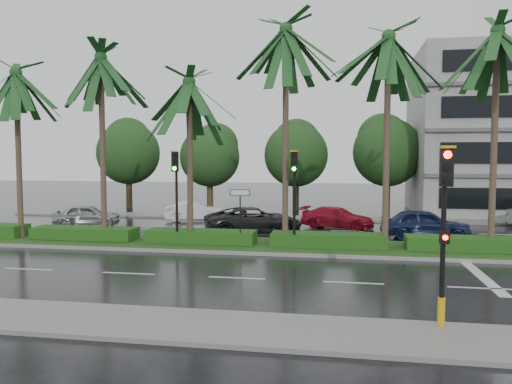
% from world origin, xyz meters
% --- Properties ---
extents(ground, '(120.00, 120.00, 0.00)m').
position_xyz_m(ground, '(0.00, 0.00, 0.00)').
color(ground, black).
rests_on(ground, ground).
extents(near_sidewalk, '(40.00, 2.40, 0.12)m').
position_xyz_m(near_sidewalk, '(0.00, -10.20, 0.06)').
color(near_sidewalk, slate).
rests_on(near_sidewalk, ground).
extents(far_sidewalk, '(40.00, 2.00, 0.12)m').
position_xyz_m(far_sidewalk, '(0.00, 12.00, 0.06)').
color(far_sidewalk, slate).
rests_on(far_sidewalk, ground).
extents(median, '(36.00, 4.00, 0.15)m').
position_xyz_m(median, '(0.00, 1.00, 0.08)').
color(median, gray).
rests_on(median, ground).
extents(hedge, '(35.20, 1.40, 0.60)m').
position_xyz_m(hedge, '(0.00, 1.00, 0.45)').
color(hedge, '#224B15').
rests_on(hedge, median).
extents(lane_markings, '(34.00, 13.06, 0.01)m').
position_xyz_m(lane_markings, '(3.04, -0.43, 0.01)').
color(lane_markings, silver).
rests_on(lane_markings, ground).
extents(palm_row, '(26.30, 4.20, 10.69)m').
position_xyz_m(palm_row, '(-1.24, 1.02, 8.37)').
color(palm_row, '#49372A').
rests_on(palm_row, median).
extents(signal_near, '(0.34, 0.45, 4.36)m').
position_xyz_m(signal_near, '(6.00, -9.39, 2.50)').
color(signal_near, black).
rests_on(signal_near, near_sidewalk).
extents(signal_median_left, '(0.34, 0.42, 4.36)m').
position_xyz_m(signal_median_left, '(-4.00, 0.30, 3.00)').
color(signal_median_left, black).
rests_on(signal_median_left, median).
extents(signal_median_right, '(0.34, 0.42, 4.36)m').
position_xyz_m(signal_median_right, '(1.50, 0.30, 3.00)').
color(signal_median_right, black).
rests_on(signal_median_right, median).
extents(street_sign, '(0.95, 0.09, 2.60)m').
position_xyz_m(street_sign, '(-1.00, 0.48, 2.12)').
color(street_sign, black).
rests_on(street_sign, median).
extents(bg_trees, '(32.77, 5.25, 7.58)m').
position_xyz_m(bg_trees, '(-1.03, 17.59, 4.65)').
color(bg_trees, '#392E1A').
rests_on(bg_trees, ground).
extents(car_silver, '(2.82, 4.24, 1.34)m').
position_xyz_m(car_silver, '(-11.72, 6.28, 0.67)').
color(car_silver, '#A3A6AB').
rests_on(car_silver, ground).
extents(car_white, '(2.49, 4.12, 1.28)m').
position_xyz_m(car_white, '(-6.02, 9.86, 0.64)').
color(car_white, white).
rests_on(car_white, ground).
extents(car_darkgrey, '(4.49, 5.90, 1.49)m').
position_xyz_m(car_darkgrey, '(-1.16, 5.00, 0.74)').
color(car_darkgrey, '#242427').
rests_on(car_darkgrey, ground).
extents(car_red, '(2.69, 4.61, 1.25)m').
position_xyz_m(car_red, '(3.34, 8.09, 0.63)').
color(car_red, '#A41125').
rests_on(car_red, ground).
extents(car_blue, '(1.89, 4.52, 1.53)m').
position_xyz_m(car_blue, '(7.84, 4.99, 0.76)').
color(car_blue, '#18244A').
rests_on(car_blue, ground).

